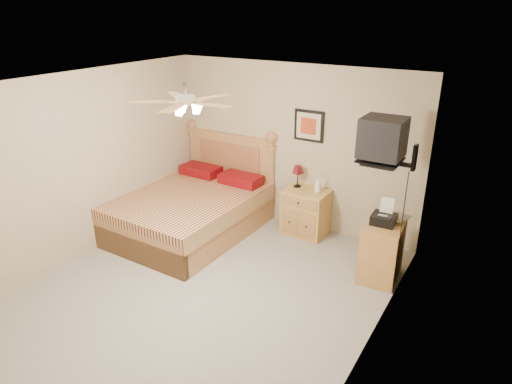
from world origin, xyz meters
TOP-DOWN VIEW (x-y plane):
  - floor at (0.00, 0.00)m, footprint 4.50×4.50m
  - ceiling at (0.00, 0.00)m, footprint 4.00×4.50m
  - wall_back at (0.00, 2.25)m, footprint 4.00×0.04m
  - wall_front at (0.00, -2.25)m, footprint 4.00×0.04m
  - wall_left at (-2.00, 0.00)m, footprint 0.04×4.50m
  - wall_right at (2.00, 0.00)m, footprint 0.04×4.50m
  - bed at (-1.16, 1.12)m, footprint 1.76×2.28m
  - nightstand at (0.38, 2.00)m, footprint 0.66×0.50m
  - table_lamp at (0.19, 2.08)m, footprint 0.24×0.24m
  - lotion_bottle at (0.55, 2.02)m, footprint 0.12×0.12m
  - framed_picture at (0.27, 2.23)m, footprint 0.46×0.04m
  - dresser at (1.73, 1.39)m, footprint 0.50×0.68m
  - fax_machine at (1.71, 1.37)m, footprint 0.30×0.32m
  - magazine_lower at (1.72, 1.58)m, footprint 0.21×0.26m
  - magazine_upper at (1.75, 1.60)m, footprint 0.28×0.33m
  - wall_tv at (1.75, 1.34)m, footprint 0.56×0.46m
  - ceiling_fan at (0.00, -0.20)m, footprint 1.14×1.14m

SIDE VIEW (x-z plane):
  - floor at x=0.00m, z-range 0.00..0.00m
  - nightstand at x=0.38m, z-range 0.00..0.70m
  - dresser at x=1.73m, z-range 0.00..0.76m
  - bed at x=-1.16m, z-range 0.00..1.45m
  - magazine_lower at x=1.72m, z-range 0.76..0.79m
  - magazine_upper at x=1.75m, z-range 0.79..0.81m
  - lotion_bottle at x=0.55m, z-range 0.70..0.93m
  - table_lamp at x=0.19m, z-range 0.70..1.04m
  - fax_machine at x=1.71m, z-range 0.76..1.07m
  - wall_back at x=0.00m, z-range 0.00..2.50m
  - wall_front at x=0.00m, z-range 0.00..2.50m
  - wall_left at x=-2.00m, z-range 0.00..2.50m
  - wall_right at x=2.00m, z-range 0.00..2.50m
  - framed_picture at x=0.27m, z-range 1.39..1.85m
  - wall_tv at x=1.75m, z-range 1.52..2.10m
  - ceiling_fan at x=0.00m, z-range 2.22..2.50m
  - ceiling at x=0.00m, z-range 2.48..2.52m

